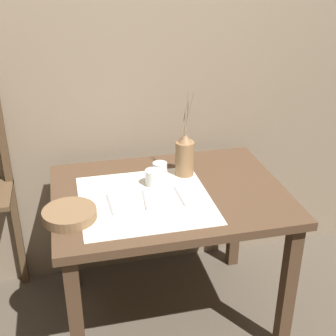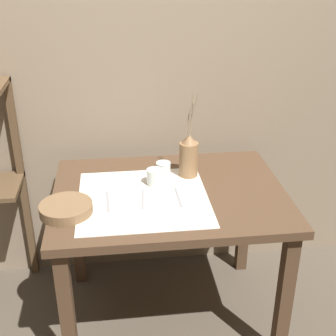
# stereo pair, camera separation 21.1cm
# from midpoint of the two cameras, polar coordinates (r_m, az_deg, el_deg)

# --- Properties ---
(ground_plane) EXTENTS (12.00, 12.00, 0.00)m
(ground_plane) POSITION_cam_midpoint_polar(r_m,az_deg,el_deg) (2.61, 2.56, -17.35)
(ground_plane) COLOR brown
(stone_wall_back) EXTENTS (7.00, 0.06, 2.40)m
(stone_wall_back) POSITION_cam_midpoint_polar(r_m,az_deg,el_deg) (2.47, 1.21, 12.25)
(stone_wall_back) COLOR gray
(stone_wall_back) RESTS_ON ground_plane
(wooden_table) EXTENTS (1.07, 0.80, 0.74)m
(wooden_table) POSITION_cam_midpoint_polar(r_m,az_deg,el_deg) (2.22, 2.89, -5.27)
(wooden_table) COLOR #4C3523
(wooden_table) RESTS_ON ground_plane
(linen_cloth) EXTENTS (0.58, 0.56, 0.00)m
(linen_cloth) POSITION_cam_midpoint_polar(r_m,az_deg,el_deg) (2.10, -0.15, -3.79)
(linen_cloth) COLOR silver
(linen_cloth) RESTS_ON wooden_table
(pitcher_with_flowers) EXTENTS (0.09, 0.09, 0.42)m
(pitcher_with_flowers) POSITION_cam_midpoint_polar(r_m,az_deg,el_deg) (2.27, 5.20, 1.31)
(pitcher_with_flowers) COLOR olive
(pitcher_with_flowers) RESTS_ON wooden_table
(wooden_bowl) EXTENTS (0.23, 0.23, 0.04)m
(wooden_bowl) POSITION_cam_midpoint_polar(r_m,az_deg,el_deg) (2.01, -9.41, -4.99)
(wooden_bowl) COLOR brown
(wooden_bowl) RESTS_ON wooden_table
(glass_tumbler_near) EXTENTS (0.07, 0.07, 0.08)m
(glass_tumbler_near) POSITION_cam_midpoint_polar(r_m,az_deg,el_deg) (2.20, 1.08, -1.16)
(glass_tumbler_near) COLOR silver
(glass_tumbler_near) RESTS_ON wooden_table
(glass_tumbler_far) EXTENTS (0.07, 0.07, 0.07)m
(glass_tumbler_far) POSITION_cam_midpoint_polar(r_m,az_deg,el_deg) (2.28, 2.07, -0.24)
(glass_tumbler_far) COLOR silver
(glass_tumbler_far) RESTS_ON wooden_table
(fork_inner) EXTENTS (0.02, 0.18, 0.00)m
(fork_inner) POSITION_cam_midpoint_polar(r_m,az_deg,el_deg) (2.08, -4.44, -4.17)
(fork_inner) COLOR #939399
(fork_inner) RESTS_ON wooden_table
(fork_outer) EXTENTS (0.03, 0.18, 0.00)m
(fork_outer) POSITION_cam_midpoint_polar(r_m,az_deg,el_deg) (2.09, -0.18, -3.80)
(fork_outer) COLOR #939399
(fork_outer) RESTS_ON wooden_table
(knife_center) EXTENTS (0.02, 0.18, 0.00)m
(knife_center) POSITION_cam_midpoint_polar(r_m,az_deg,el_deg) (2.11, 4.16, -3.58)
(knife_center) COLOR #939399
(knife_center) RESTS_ON wooden_table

